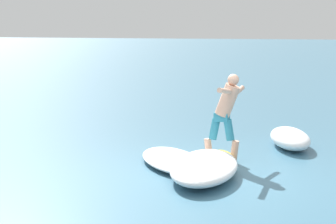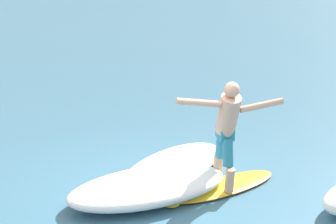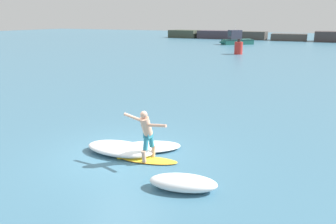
{
  "view_description": "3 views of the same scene",
  "coord_description": "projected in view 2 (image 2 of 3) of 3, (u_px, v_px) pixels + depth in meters",
  "views": [
    {
      "loc": [
        -9.04,
        -1.98,
        2.51
      ],
      "look_at": [
        0.87,
        1.0,
        0.92
      ],
      "focal_mm": 60.0,
      "sensor_mm": 36.0,
      "label": 1
    },
    {
      "loc": [
        -2.18,
        -6.64,
        3.64
      ],
      "look_at": [
        0.4,
        0.71,
        1.0
      ],
      "focal_mm": 60.0,
      "sensor_mm": 36.0,
      "label": 2
    },
    {
      "loc": [
        5.72,
        -8.0,
        4.23
      ],
      "look_at": [
        0.74,
        1.81,
        1.08
      ],
      "focal_mm": 35.0,
      "sensor_mm": 36.0,
      "label": 3
    }
  ],
  "objects": [
    {
      "name": "surfboard",
      "position": [
        221.0,
        187.0,
        8.07
      ],
      "size": [
        2.0,
        0.98,
        0.2
      ],
      "color": "yellow",
      "rests_on": "ground"
    },
    {
      "name": "wave_foam_at_nose",
      "position": [
        174.0,
        165.0,
        8.65
      ],
      "size": [
        2.33,
        2.0,
        0.19
      ],
      "color": "white",
      "rests_on": "ground"
    },
    {
      "name": "ground_plane",
      "position": [
        158.0,
        199.0,
        7.79
      ],
      "size": [
        200.0,
        200.0,
        0.0
      ],
      "primitive_type": "plane",
      "color": "#3E6D87"
    },
    {
      "name": "surfer",
      "position": [
        227.0,
        126.0,
        7.71
      ],
      "size": [
        1.52,
        0.69,
        1.59
      ],
      "color": "#D7A185",
      "rests_on": "surfboard"
    },
    {
      "name": "wave_foam_beside",
      "position": [
        148.0,
        187.0,
        7.75
      ],
      "size": [
        2.39,
        1.29,
        0.35
      ],
      "color": "white",
      "rests_on": "ground"
    }
  ]
}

